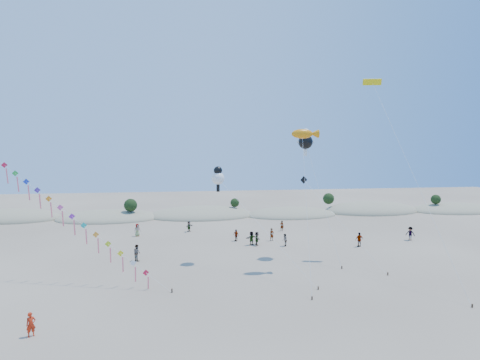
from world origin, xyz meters
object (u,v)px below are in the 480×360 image
Objects in this scene: parafoil_kite at (374,86)px; flyer_foreground at (31,325)px; fish_kite at (305,134)px; kite_train at (6,167)px.

parafoil_kite is 11.98× the size of flyer_foreground.
parafoil_kite reaches higher than flyer_foreground.
fish_kite is 29.30m from flyer_foreground.
flyer_foreground is (-31.90, -16.06, -18.70)m from parafoil_kite.
kite_train reaches higher than fish_kite.
flyer_foreground is at bearing -151.21° from fish_kite.
fish_kite is at bearing -158.88° from parafoil_kite.
fish_kite is 11.08m from parafoil_kite.
fish_kite is at bearing -2.87° from kite_train.
flyer_foreground is at bearing -63.35° from kite_train.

